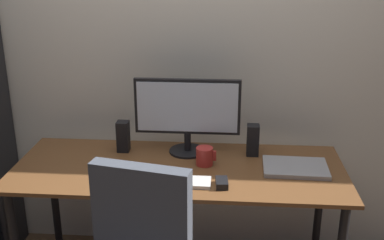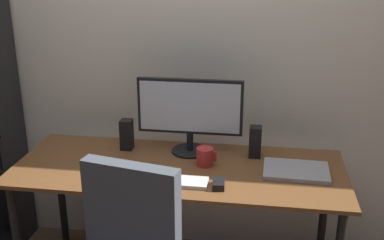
{
  "view_description": "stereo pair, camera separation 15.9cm",
  "coord_description": "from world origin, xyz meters",
  "px_view_note": "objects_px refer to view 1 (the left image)",
  "views": [
    {
      "loc": [
        0.24,
        -2.19,
        1.78
      ],
      "look_at": [
        0.07,
        0.01,
        0.99
      ],
      "focal_mm": 44.5,
      "sensor_mm": 36.0,
      "label": 1
    },
    {
      "loc": [
        0.39,
        -2.17,
        1.78
      ],
      "look_at": [
        0.07,
        0.01,
        0.99
      ],
      "focal_mm": 44.5,
      "sensor_mm": 36.0,
      "label": 2
    }
  ],
  "objects_px": {
    "monitor": "(187,111)",
    "coffee_mug": "(205,156)",
    "mouse": "(222,183)",
    "desk": "(179,182)",
    "laptop": "(295,167)",
    "speaker_right": "(253,140)",
    "keyboard": "(180,182)",
    "speaker_left": "(123,136)"
  },
  "relations": [
    {
      "from": "keyboard",
      "to": "speaker_left",
      "type": "xyz_separation_m",
      "value": [
        -0.35,
        0.37,
        0.08
      ]
    },
    {
      "from": "monitor",
      "to": "speaker_right",
      "type": "relative_size",
      "value": 3.31
    },
    {
      "from": "desk",
      "to": "speaker_left",
      "type": "bearing_deg",
      "value": 150.45
    },
    {
      "from": "desk",
      "to": "laptop",
      "type": "relative_size",
      "value": 5.27
    },
    {
      "from": "laptop",
      "to": "speaker_right",
      "type": "height_order",
      "value": "speaker_right"
    },
    {
      "from": "speaker_right",
      "to": "desk",
      "type": "bearing_deg",
      "value": -154.36
    },
    {
      "from": "coffee_mug",
      "to": "laptop",
      "type": "relative_size",
      "value": 0.32
    },
    {
      "from": "mouse",
      "to": "coffee_mug",
      "type": "relative_size",
      "value": 0.93
    },
    {
      "from": "keyboard",
      "to": "mouse",
      "type": "relative_size",
      "value": 3.02
    },
    {
      "from": "keyboard",
      "to": "speaker_right",
      "type": "distance_m",
      "value": 0.51
    },
    {
      "from": "coffee_mug",
      "to": "desk",
      "type": "bearing_deg",
      "value": -164.03
    },
    {
      "from": "keyboard",
      "to": "mouse",
      "type": "xyz_separation_m",
      "value": [
        0.2,
        -0.01,
        0.01
      ]
    },
    {
      "from": "desk",
      "to": "coffee_mug",
      "type": "relative_size",
      "value": 16.29
    },
    {
      "from": "desk",
      "to": "coffee_mug",
      "type": "height_order",
      "value": "coffee_mug"
    },
    {
      "from": "desk",
      "to": "speaker_left",
      "type": "xyz_separation_m",
      "value": [
        -0.32,
        0.18,
        0.17
      ]
    },
    {
      "from": "monitor",
      "to": "coffee_mug",
      "type": "distance_m",
      "value": 0.26
    },
    {
      "from": "desk",
      "to": "keyboard",
      "type": "xyz_separation_m",
      "value": [
        0.03,
        -0.18,
        0.09
      ]
    },
    {
      "from": "mouse",
      "to": "coffee_mug",
      "type": "height_order",
      "value": "coffee_mug"
    },
    {
      "from": "monitor",
      "to": "keyboard",
      "type": "xyz_separation_m",
      "value": [
        -0.0,
        -0.37,
        -0.23
      ]
    },
    {
      "from": "desk",
      "to": "monitor",
      "type": "bearing_deg",
      "value": 81.29
    },
    {
      "from": "desk",
      "to": "speaker_left",
      "type": "distance_m",
      "value": 0.41
    },
    {
      "from": "speaker_left",
      "to": "speaker_right",
      "type": "relative_size",
      "value": 1.0
    },
    {
      "from": "speaker_right",
      "to": "speaker_left",
      "type": "bearing_deg",
      "value": 180.0
    },
    {
      "from": "desk",
      "to": "speaker_right",
      "type": "relative_size",
      "value": 9.92
    },
    {
      "from": "desk",
      "to": "laptop",
      "type": "distance_m",
      "value": 0.6
    },
    {
      "from": "mouse",
      "to": "coffee_mug",
      "type": "bearing_deg",
      "value": 107.61
    },
    {
      "from": "keyboard",
      "to": "coffee_mug",
      "type": "height_order",
      "value": "coffee_mug"
    },
    {
      "from": "keyboard",
      "to": "coffee_mug",
      "type": "bearing_deg",
      "value": 64.63
    },
    {
      "from": "coffee_mug",
      "to": "keyboard",
      "type": "bearing_deg",
      "value": -115.38
    },
    {
      "from": "desk",
      "to": "mouse",
      "type": "height_order",
      "value": "mouse"
    },
    {
      "from": "monitor",
      "to": "speaker_left",
      "type": "height_order",
      "value": "monitor"
    },
    {
      "from": "laptop",
      "to": "desk",
      "type": "bearing_deg",
      "value": -176.9
    },
    {
      "from": "monitor",
      "to": "coffee_mug",
      "type": "relative_size",
      "value": 5.43
    },
    {
      "from": "monitor",
      "to": "mouse",
      "type": "height_order",
      "value": "monitor"
    },
    {
      "from": "mouse",
      "to": "desk",
      "type": "bearing_deg",
      "value": 134.93
    },
    {
      "from": "laptop",
      "to": "speaker_right",
      "type": "bearing_deg",
      "value": 142.81
    },
    {
      "from": "keyboard",
      "to": "speaker_left",
      "type": "distance_m",
      "value": 0.51
    },
    {
      "from": "laptop",
      "to": "speaker_right",
      "type": "distance_m",
      "value": 0.28
    },
    {
      "from": "monitor",
      "to": "mouse",
      "type": "distance_m",
      "value": 0.48
    },
    {
      "from": "desk",
      "to": "keyboard",
      "type": "bearing_deg",
      "value": -81.87
    },
    {
      "from": "keyboard",
      "to": "mouse",
      "type": "bearing_deg",
      "value": -2.71
    },
    {
      "from": "monitor",
      "to": "speaker_right",
      "type": "height_order",
      "value": "monitor"
    }
  ]
}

